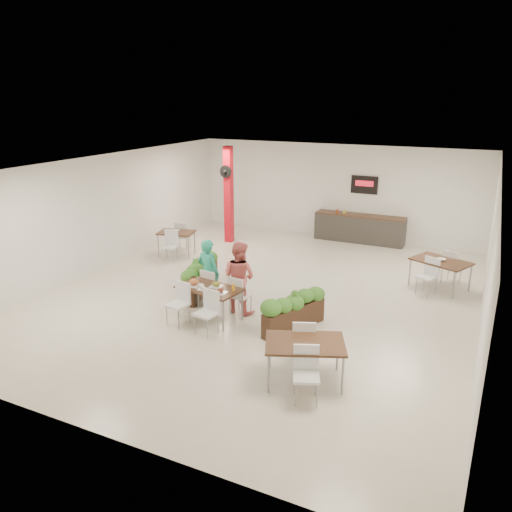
{
  "coord_description": "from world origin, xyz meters",
  "views": [
    {
      "loc": [
        4.81,
        -10.6,
        4.76
      ],
      "look_at": [
        -0.03,
        -0.36,
        1.1
      ],
      "focal_mm": 35.0,
      "sensor_mm": 36.0,
      "label": 1
    }
  ],
  "objects_px": {
    "planter_right": "(294,309)",
    "side_table_c": "(305,348)",
    "diner_woman": "(239,277)",
    "main_table": "(209,292)",
    "red_column": "(229,194)",
    "planter_left": "(201,274)",
    "side_table_a": "(176,236)",
    "diner_man": "(209,273)",
    "side_table_b": "(441,265)",
    "service_counter": "(359,228)"
  },
  "relations": [
    {
      "from": "planter_left",
      "to": "side_table_a",
      "type": "distance_m",
      "value": 3.34
    },
    {
      "from": "side_table_c",
      "to": "red_column",
      "type": "bearing_deg",
      "value": 104.23
    },
    {
      "from": "red_column",
      "to": "diner_woman",
      "type": "xyz_separation_m",
      "value": [
        2.94,
        -4.98,
        -0.81
      ]
    },
    {
      "from": "red_column",
      "to": "side_table_a",
      "type": "bearing_deg",
      "value": -110.33
    },
    {
      "from": "planter_left",
      "to": "side_table_b",
      "type": "relative_size",
      "value": 1.15
    },
    {
      "from": "red_column",
      "to": "side_table_a",
      "type": "xyz_separation_m",
      "value": [
        -0.75,
        -2.03,
        -1.02
      ]
    },
    {
      "from": "service_counter",
      "to": "side_table_a",
      "type": "distance_m",
      "value": 6.15
    },
    {
      "from": "service_counter",
      "to": "main_table",
      "type": "distance_m",
      "value": 7.65
    },
    {
      "from": "planter_left",
      "to": "side_table_c",
      "type": "relative_size",
      "value": 1.15
    },
    {
      "from": "planter_left",
      "to": "side_table_b",
      "type": "distance_m",
      "value": 6.1
    },
    {
      "from": "main_table",
      "to": "planter_right",
      "type": "height_order",
      "value": "main_table"
    },
    {
      "from": "service_counter",
      "to": "planter_right",
      "type": "relative_size",
      "value": 1.87
    },
    {
      "from": "planter_right",
      "to": "side_table_c",
      "type": "xyz_separation_m",
      "value": [
        0.9,
        -1.81,
        0.16
      ]
    },
    {
      "from": "service_counter",
      "to": "side_table_c",
      "type": "relative_size",
      "value": 1.81
    },
    {
      "from": "red_column",
      "to": "diner_man",
      "type": "xyz_separation_m",
      "value": [
        2.14,
        -4.98,
        -0.83
      ]
    },
    {
      "from": "diner_woman",
      "to": "planter_right",
      "type": "distance_m",
      "value": 1.56
    },
    {
      "from": "red_column",
      "to": "side_table_c",
      "type": "height_order",
      "value": "red_column"
    },
    {
      "from": "side_table_b",
      "to": "red_column",
      "type": "bearing_deg",
      "value": -167.94
    },
    {
      "from": "diner_woman",
      "to": "side_table_c",
      "type": "height_order",
      "value": "diner_woman"
    },
    {
      "from": "main_table",
      "to": "red_column",
      "type": "bearing_deg",
      "value": 114.17
    },
    {
      "from": "planter_right",
      "to": "red_column",
      "type": "bearing_deg",
      "value": 129.62
    },
    {
      "from": "red_column",
      "to": "service_counter",
      "type": "relative_size",
      "value": 1.07
    },
    {
      "from": "main_table",
      "to": "diner_man",
      "type": "relative_size",
      "value": 1.11
    },
    {
      "from": "diner_woman",
      "to": "side_table_b",
      "type": "relative_size",
      "value": 1.01
    },
    {
      "from": "diner_man",
      "to": "side_table_b",
      "type": "height_order",
      "value": "diner_man"
    },
    {
      "from": "planter_left",
      "to": "side_table_a",
      "type": "height_order",
      "value": "planter_left"
    },
    {
      "from": "service_counter",
      "to": "diner_man",
      "type": "bearing_deg",
      "value": -105.18
    },
    {
      "from": "main_table",
      "to": "side_table_b",
      "type": "bearing_deg",
      "value": 43.21
    },
    {
      "from": "diner_woman",
      "to": "red_column",
      "type": "bearing_deg",
      "value": -49.97
    },
    {
      "from": "red_column",
      "to": "side_table_c",
      "type": "xyz_separation_m",
      "value": [
        5.31,
        -7.14,
        -1.01
      ]
    },
    {
      "from": "diner_man",
      "to": "side_table_a",
      "type": "bearing_deg",
      "value": -36.05
    },
    {
      "from": "diner_man",
      "to": "planter_right",
      "type": "height_order",
      "value": "diner_man"
    },
    {
      "from": "red_column",
      "to": "service_counter",
      "type": "distance_m",
      "value": 4.56
    },
    {
      "from": "side_table_c",
      "to": "planter_left",
      "type": "bearing_deg",
      "value": 121.56
    },
    {
      "from": "diner_man",
      "to": "planter_left",
      "type": "height_order",
      "value": "diner_man"
    },
    {
      "from": "diner_man",
      "to": "planter_left",
      "type": "bearing_deg",
      "value": -35.26
    },
    {
      "from": "diner_woman",
      "to": "planter_left",
      "type": "xyz_separation_m",
      "value": [
        -1.37,
        0.56,
        -0.33
      ]
    },
    {
      "from": "red_column",
      "to": "side_table_b",
      "type": "xyz_separation_m",
      "value": [
        6.93,
        -1.5,
        -1.0
      ]
    },
    {
      "from": "main_table",
      "to": "side_table_b",
      "type": "xyz_separation_m",
      "value": [
        4.4,
        4.14,
        0.01
      ]
    },
    {
      "from": "service_counter",
      "to": "diner_man",
      "type": "height_order",
      "value": "service_counter"
    },
    {
      "from": "diner_man",
      "to": "side_table_a",
      "type": "height_order",
      "value": "diner_man"
    },
    {
      "from": "main_table",
      "to": "side_table_a",
      "type": "xyz_separation_m",
      "value": [
        -3.28,
        3.6,
        -0.02
      ]
    },
    {
      "from": "diner_man",
      "to": "diner_woman",
      "type": "bearing_deg",
      "value": -170.51
    },
    {
      "from": "red_column",
      "to": "diner_man",
      "type": "height_order",
      "value": "red_column"
    },
    {
      "from": "main_table",
      "to": "side_table_b",
      "type": "distance_m",
      "value": 6.04
    },
    {
      "from": "red_column",
      "to": "diner_woman",
      "type": "height_order",
      "value": "red_column"
    },
    {
      "from": "service_counter",
      "to": "diner_woman",
      "type": "bearing_deg",
      "value": -98.78
    },
    {
      "from": "side_table_a",
      "to": "side_table_c",
      "type": "relative_size",
      "value": 1.01
    },
    {
      "from": "main_table",
      "to": "side_table_c",
      "type": "xyz_separation_m",
      "value": [
        2.78,
        -1.5,
        0.0
      ]
    },
    {
      "from": "diner_woman",
      "to": "planter_right",
      "type": "height_order",
      "value": "diner_woman"
    }
  ]
}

